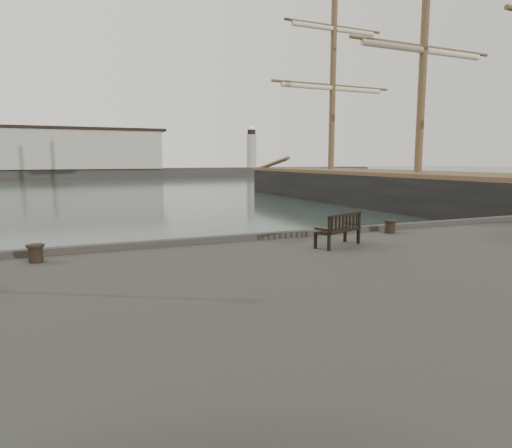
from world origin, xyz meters
The scene contains 6 objects.
ground centered at (0.00, 0.00, 0.00)m, with size 400.00×400.00×0.00m, color black.
breakwater centered at (-4.56, 92.00, 4.30)m, with size 140.00×9.50×12.20m.
bench centered at (1.54, -2.11, 1.86)m, with size 1.71×1.15×0.93m.
bollard_left centered at (-6.41, -1.00, 1.78)m, with size 0.42×0.42×0.44m, color black.
bollard_right centered at (4.45, -0.83, 1.79)m, with size 0.43×0.43×0.46m, color black.
tall_ship_main centered at (21.49, 16.53, 0.84)m, with size 10.50×45.28×33.75m.
Camera 1 is at (-5.75, -13.10, 4.06)m, focal length 32.00 mm.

